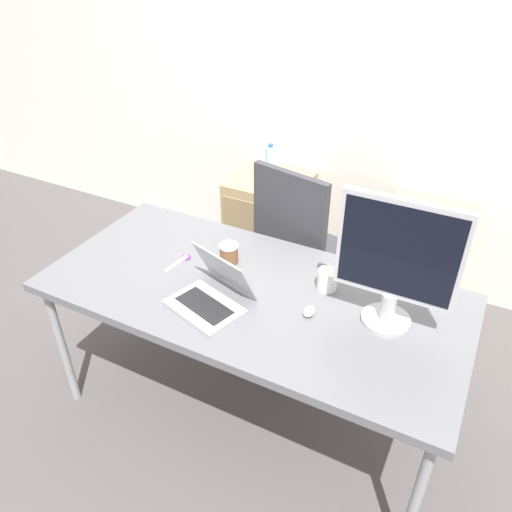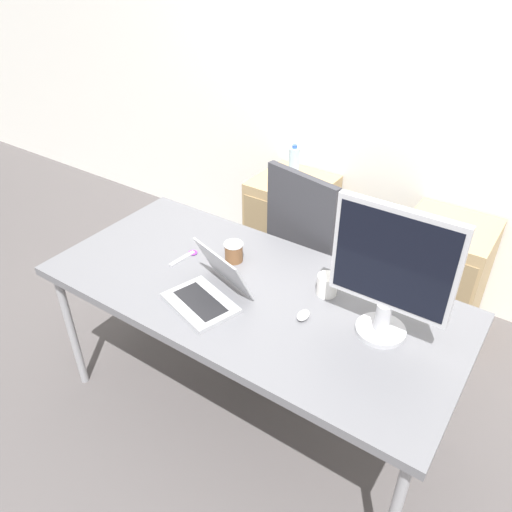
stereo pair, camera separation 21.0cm
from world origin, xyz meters
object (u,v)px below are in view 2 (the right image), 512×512
(cabinet_left, at_px, (291,225))
(mouse, at_px, (303,315))
(cabinet_right, at_px, (439,274))
(monitor, at_px, (391,272))
(laptop_center, at_px, (208,291))
(coffee_cup_brown, at_px, (234,252))
(coffee_cup_white, at_px, (327,285))
(water_bottle, at_px, (294,164))
(office_chair, at_px, (319,273))

(cabinet_left, xyz_separation_m, mouse, (0.78, -1.25, 0.45))
(cabinet_left, relative_size, cabinet_right, 1.00)
(cabinet_left, bearing_deg, mouse, -57.79)
(monitor, bearing_deg, laptop_center, -162.07)
(cabinet_right, distance_m, coffee_cup_brown, 1.38)
(monitor, relative_size, coffee_cup_white, 5.86)
(water_bottle, distance_m, coffee_cup_white, 1.31)
(cabinet_right, xyz_separation_m, monitor, (0.04, -1.15, 0.72))
(office_chair, bearing_deg, cabinet_left, 134.61)
(water_bottle, relative_size, coffee_cup_white, 2.58)
(laptop_center, bearing_deg, cabinet_left, 106.17)
(cabinet_left, height_order, laptop_center, laptop_center)
(laptop_center, height_order, coffee_cup_white, laptop_center)
(coffee_cup_brown, bearing_deg, office_chair, 74.67)
(water_bottle, height_order, monitor, monitor)
(monitor, xyz_separation_m, coffee_cup_white, (-0.29, 0.10, -0.24))
(coffee_cup_white, bearing_deg, mouse, -90.54)
(cabinet_left, bearing_deg, coffee_cup_brown, -73.82)
(water_bottle, height_order, coffee_cup_brown, water_bottle)
(laptop_center, xyz_separation_m, coffee_cup_white, (0.39, 0.32, 0.00))
(cabinet_right, relative_size, water_bottle, 2.85)
(cabinet_left, xyz_separation_m, laptop_center, (0.40, -1.37, 0.47))
(laptop_center, bearing_deg, cabinet_right, 64.91)
(laptop_center, relative_size, coffee_cup_brown, 3.93)
(coffee_cup_brown, bearing_deg, cabinet_left, 106.18)
(coffee_cup_white, distance_m, coffee_cup_brown, 0.48)
(office_chair, height_order, laptop_center, office_chair)
(laptop_center, relative_size, coffee_cup_white, 3.98)
(cabinet_right, xyz_separation_m, water_bottle, (-1.04, 0.00, 0.45))
(office_chair, bearing_deg, cabinet_right, 40.43)
(mouse, height_order, coffee_cup_brown, coffee_cup_brown)
(monitor, bearing_deg, cabinet_left, 133.09)
(laptop_center, xyz_separation_m, monitor, (0.68, 0.22, 0.24))
(cabinet_left, height_order, cabinet_right, same)
(cabinet_right, height_order, water_bottle, water_bottle)
(coffee_cup_white, bearing_deg, cabinet_left, 126.84)
(mouse, bearing_deg, coffee_cup_brown, 159.75)
(monitor, distance_m, coffee_cup_white, 0.39)
(office_chair, distance_m, cabinet_right, 0.74)
(office_chair, height_order, coffee_cup_white, office_chair)
(mouse, bearing_deg, cabinet_left, 122.21)
(cabinet_left, distance_m, monitor, 1.73)
(monitor, bearing_deg, cabinet_right, 91.85)
(cabinet_left, xyz_separation_m, cabinet_right, (1.04, 0.00, 0.00))
(water_bottle, distance_m, laptop_center, 1.42)
(water_bottle, relative_size, mouse, 3.47)
(cabinet_right, height_order, laptop_center, laptop_center)
(coffee_cup_white, bearing_deg, office_chair, 118.81)
(cabinet_right, xyz_separation_m, mouse, (-0.25, -1.25, 0.45))
(water_bottle, relative_size, coffee_cup_brown, 2.55)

